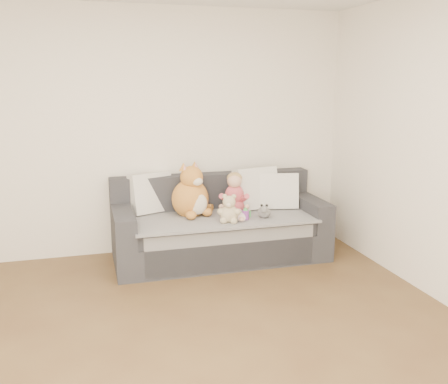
{
  "coord_description": "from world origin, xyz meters",
  "views": [
    {
      "loc": [
        -0.59,
        -2.82,
        1.85
      ],
      "look_at": [
        0.73,
        1.87,
        0.75
      ],
      "focal_mm": 40.0,
      "sensor_mm": 36.0,
      "label": 1
    }
  ],
  "objects_px": {
    "sofa": "(219,229)",
    "toddler": "(234,197)",
    "sippy_cup": "(245,213)",
    "plush_cat": "(191,195)",
    "teddy_bear": "(229,211)"
  },
  "relations": [
    {
      "from": "sofa",
      "to": "toddler",
      "type": "bearing_deg",
      "value": -23.99
    },
    {
      "from": "sippy_cup",
      "to": "toddler",
      "type": "bearing_deg",
      "value": 103.12
    },
    {
      "from": "plush_cat",
      "to": "sippy_cup",
      "type": "height_order",
      "value": "plush_cat"
    },
    {
      "from": "toddler",
      "to": "teddy_bear",
      "type": "relative_size",
      "value": 1.57
    },
    {
      "from": "sofa",
      "to": "sippy_cup",
      "type": "height_order",
      "value": "sofa"
    },
    {
      "from": "sofa",
      "to": "sippy_cup",
      "type": "xyz_separation_m",
      "value": [
        0.2,
        -0.28,
        0.23
      ]
    },
    {
      "from": "toddler",
      "to": "plush_cat",
      "type": "xyz_separation_m",
      "value": [
        -0.44,
        0.09,
        0.03
      ]
    },
    {
      "from": "plush_cat",
      "to": "teddy_bear",
      "type": "xyz_separation_m",
      "value": [
        0.3,
        -0.36,
        -0.1
      ]
    },
    {
      "from": "sofa",
      "to": "plush_cat",
      "type": "relative_size",
      "value": 3.75
    },
    {
      "from": "teddy_bear",
      "to": "sippy_cup",
      "type": "height_order",
      "value": "teddy_bear"
    },
    {
      "from": "plush_cat",
      "to": "teddy_bear",
      "type": "bearing_deg",
      "value": -73.84
    },
    {
      "from": "plush_cat",
      "to": "sippy_cup",
      "type": "distance_m",
      "value": 0.59
    },
    {
      "from": "sofa",
      "to": "sippy_cup",
      "type": "relative_size",
      "value": 17.47
    },
    {
      "from": "plush_cat",
      "to": "teddy_bear",
      "type": "distance_m",
      "value": 0.48
    },
    {
      "from": "teddy_bear",
      "to": "sippy_cup",
      "type": "xyz_separation_m",
      "value": [
        0.18,
        0.05,
        -0.05
      ]
    }
  ]
}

